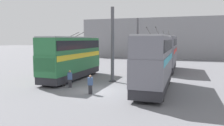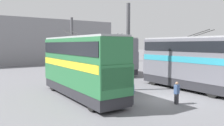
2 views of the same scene
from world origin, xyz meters
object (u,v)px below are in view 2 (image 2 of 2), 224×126
bus_left_far (111,54)px  oil_drum (84,69)px  person_by_right_row (131,93)px  person_aisle_foreground (177,92)px  bus_left_near (188,60)px  bus_right_far (80,63)px  person_aisle_midway (78,71)px

bus_left_far → oil_drum: 5.48m
person_by_right_row → person_aisle_foreground: size_ratio=1.03×
person_aisle_foreground → oil_drum: size_ratio=1.74×
oil_drum → bus_left_far: bearing=-153.7°
bus_left_near → bus_left_far: 13.32m
person_by_right_row → person_aisle_foreground: bearing=-140.3°
bus_right_far → person_aisle_foreground: 7.78m
bus_left_far → person_aisle_foreground: 17.10m
bus_left_far → oil_drum: bus_left_far is taller
bus_left_far → person_aisle_midway: size_ratio=5.95×
person_aisle_midway → oil_drum: person_aisle_midway is taller
bus_left_near → person_by_right_row: (-1.29, 7.83, -1.96)m
bus_right_far → oil_drum: 16.88m
bus_left_near → bus_right_far: (2.84, 9.83, -0.05)m
oil_drum → person_aisle_midway: bearing=145.9°
bus_left_far → person_aisle_foreground: size_ratio=5.86×
person_aisle_foreground → oil_drum: bearing=-18.9°
person_by_right_row → oil_drum: person_by_right_row is taller
bus_right_far → oil_drum: (14.87, -7.66, -2.33)m
person_aisle_foreground → oil_drum: 20.81m
bus_left_far → person_by_right_row: bus_left_far is taller
bus_left_near → person_aisle_midway: 14.12m
bus_left_far → oil_drum: (4.39, 2.17, -2.46)m
person_aisle_midway → oil_drum: size_ratio=1.72×
bus_left_far → person_by_right_row: (-14.61, 7.83, -2.04)m
bus_right_far → bus_left_far: bearing=-43.2°
bus_right_far → person_aisle_midway: size_ratio=6.63×
oil_drum → person_aisle_foreground: bearing=172.3°
bus_right_far → oil_drum: size_ratio=11.39×
person_aisle_midway → oil_drum: bearing=36.4°
person_aisle_midway → person_aisle_foreground: size_ratio=0.98×
person_aisle_foreground → bus_left_near: bearing=-70.7°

